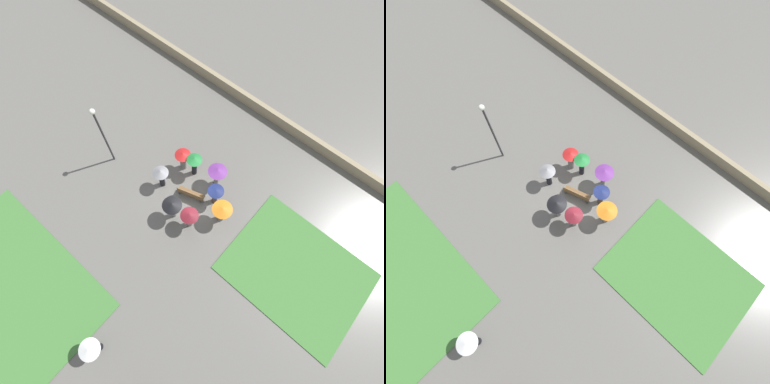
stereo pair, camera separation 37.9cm
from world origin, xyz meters
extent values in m
plane|color=#66635E|center=(0.00, 0.00, 0.00)|extent=(90.00, 90.00, 0.00)
cube|color=#427A38|center=(-7.50, -0.68, 0.03)|extent=(7.56, 6.01, 0.06)
cube|color=gray|center=(0.00, -8.49, 0.42)|extent=(45.00, 0.35, 0.84)
cube|color=brown|center=(0.07, -0.27, 0.42)|extent=(1.77, 0.93, 0.05)
cube|color=brown|center=(0.01, -0.09, 0.68)|extent=(1.66, 0.58, 0.45)
cube|color=#383D42|center=(-0.66, -0.50, 0.20)|extent=(0.19, 0.38, 0.40)
cube|color=#383D42|center=(0.79, -0.03, 0.20)|extent=(0.19, 0.38, 0.40)
cylinder|color=#2D2D30|center=(5.72, 1.09, 2.36)|extent=(0.12, 0.12, 4.73)
sphere|color=white|center=(5.72, 1.09, 4.89)|extent=(0.32, 0.32, 0.32)
cylinder|color=slate|center=(-0.50, -2.02, 0.50)|extent=(0.40, 0.40, 1.01)
sphere|color=beige|center=(-0.50, -2.02, 1.11)|extent=(0.20, 0.20, 0.20)
cylinder|color=#4C4C4F|center=(-0.50, -2.02, 1.38)|extent=(0.02, 0.02, 0.35)
cone|color=#703389|center=(-0.50, -2.02, 1.69)|extent=(1.17, 1.17, 0.26)
cylinder|color=slate|center=(1.82, -1.50, 0.48)|extent=(0.56, 0.56, 0.96)
sphere|color=tan|center=(1.82, -1.50, 1.08)|extent=(0.23, 0.23, 0.23)
cylinder|color=#4C4C4F|center=(1.82, -1.50, 1.37)|extent=(0.02, 0.02, 0.35)
cone|color=red|center=(1.82, -1.50, 1.64)|extent=(1.01, 1.01, 0.20)
cylinder|color=#47382D|center=(-1.24, -0.96, 0.48)|extent=(0.38, 0.38, 0.96)
sphere|color=brown|center=(-1.24, -0.96, 1.08)|extent=(0.23, 0.23, 0.23)
cylinder|color=#4C4C4F|center=(-1.24, -0.96, 1.36)|extent=(0.02, 0.02, 0.35)
cone|color=navy|center=(-1.24, -0.96, 1.64)|extent=(0.98, 0.98, 0.19)
cylinder|color=black|center=(1.99, 0.31, 0.51)|extent=(0.35, 0.35, 1.01)
sphere|color=beige|center=(1.99, 0.31, 1.13)|extent=(0.22, 0.22, 0.22)
cylinder|color=#4C4C4F|center=(1.99, 0.31, 1.41)|extent=(0.02, 0.02, 0.35)
cone|color=gray|center=(1.99, 0.31, 1.72)|extent=(0.98, 0.98, 0.26)
cylinder|color=slate|center=(0.05, 1.39, 0.55)|extent=(0.46, 0.46, 1.09)
sphere|color=#997051|center=(0.05, 1.39, 1.19)|extent=(0.19, 0.19, 0.19)
cylinder|color=#4C4C4F|center=(0.05, 1.39, 1.46)|extent=(0.02, 0.02, 0.35)
cone|color=black|center=(0.05, 1.39, 1.76)|extent=(1.16, 1.16, 0.25)
cylinder|color=slate|center=(-1.07, 1.17, 0.49)|extent=(0.47, 0.47, 0.98)
sphere|color=brown|center=(-1.07, 1.17, 1.09)|extent=(0.21, 0.21, 0.21)
cylinder|color=#4C4C4F|center=(-1.07, 1.17, 1.37)|extent=(0.02, 0.02, 0.35)
cone|color=maroon|center=(-1.07, 1.17, 1.65)|extent=(1.05, 1.05, 0.21)
cylinder|color=slate|center=(-2.25, -0.31, 0.52)|extent=(0.56, 0.56, 1.04)
sphere|color=#997051|center=(-2.25, -0.31, 1.15)|extent=(0.21, 0.21, 0.21)
cylinder|color=#4C4C4F|center=(-2.25, -0.31, 1.42)|extent=(0.02, 0.02, 0.35)
cone|color=orange|center=(-2.25, -0.31, 1.70)|extent=(1.19, 1.19, 0.21)
cylinder|color=black|center=(1.01, -1.66, 0.56)|extent=(0.40, 0.40, 1.12)
sphere|color=beige|center=(1.01, -1.66, 1.23)|extent=(0.21, 0.21, 0.21)
cylinder|color=#4C4C4F|center=(1.01, -1.66, 1.51)|extent=(0.02, 0.02, 0.35)
cone|color=#237A38|center=(1.01, -1.66, 1.80)|extent=(0.96, 0.96, 0.24)
cylinder|color=black|center=(-1.98, 9.25, 0.58)|extent=(0.50, 0.50, 1.17)
sphere|color=#997051|center=(-1.98, 9.25, 1.28)|extent=(0.22, 0.22, 0.22)
cylinder|color=#4C4C4F|center=(-1.98, 9.25, 1.56)|extent=(0.02, 0.02, 0.35)
cone|color=white|center=(-1.98, 9.25, 1.85)|extent=(1.05, 1.05, 0.24)
camera|label=1|loc=(-4.82, 5.23, 17.44)|focal=28.00mm
camera|label=2|loc=(-5.09, 4.97, 17.44)|focal=28.00mm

